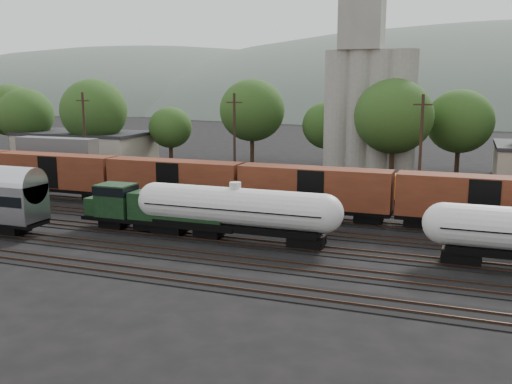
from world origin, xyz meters
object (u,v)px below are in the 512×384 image
(tank_car_a, at_px, (235,209))
(green_locomotive, at_px, (151,208))
(grain_silo, at_px, (368,98))
(orange_locomotive, at_px, (253,183))

(tank_car_a, bearing_deg, green_locomotive, 180.00)
(tank_car_a, bearing_deg, grain_silo, 84.40)
(green_locomotive, height_order, orange_locomotive, orange_locomotive)
(orange_locomotive, bearing_deg, green_locomotive, -104.82)
(green_locomotive, distance_m, grain_silo, 43.68)
(tank_car_a, height_order, grain_silo, grain_silo)
(green_locomotive, bearing_deg, orange_locomotive, 75.18)
(grain_silo, bearing_deg, tank_car_a, -95.60)
(orange_locomotive, xyz_separation_m, grain_silo, (8.14, 26.00, 8.90))
(green_locomotive, xyz_separation_m, grain_silo, (12.11, 41.00, 8.97))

